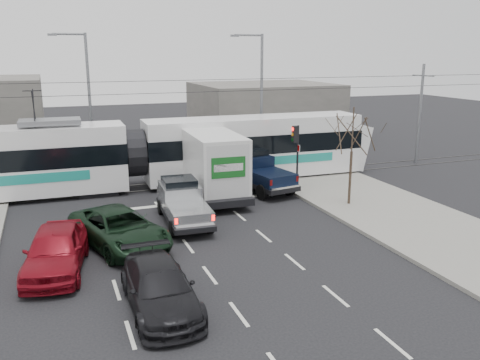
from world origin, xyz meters
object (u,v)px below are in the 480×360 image
object	(u,v)px
dark_car	(160,288)
street_lamp_near	(259,91)
traffic_signal	(296,143)
silver_pickup	(182,201)
bare_tree	(353,134)
green_car	(120,229)
navy_pickup	(256,171)
box_truck	(212,165)
street_lamp_far	(86,94)
tram	(134,154)
red_car	(56,250)

from	to	relation	value
dark_car	street_lamp_near	bearing A→B (deg)	59.28
traffic_signal	silver_pickup	distance (m)	8.41
bare_tree	street_lamp_near	distance (m)	11.58
bare_tree	green_car	xyz separation A→B (m)	(-11.91, -1.52, -3.03)
silver_pickup	navy_pickup	bearing A→B (deg)	40.12
silver_pickup	dark_car	bearing A→B (deg)	-105.72
navy_pickup	green_car	bearing A→B (deg)	-154.01
dark_car	box_truck	bearing A→B (deg)	65.06
street_lamp_far	silver_pickup	xyz separation A→B (m)	(3.11, -12.73, -4.16)
tram	red_car	world-z (taller)	tram
box_truck	red_car	bearing A→B (deg)	-136.04
silver_pickup	green_car	bearing A→B (deg)	-141.36
tram	silver_pickup	xyz separation A→B (m)	(1.14, -6.65, -1.11)
tram	green_car	size ratio (longest dim) A/B	5.17
tram	red_car	size ratio (longest dim) A/B	5.79
traffic_signal	dark_car	xyz separation A→B (m)	(-10.34, -11.31, -2.03)
traffic_signal	box_truck	xyz separation A→B (m)	(-4.99, 0.19, -0.96)
bare_tree	green_car	world-z (taller)	bare_tree
bare_tree	traffic_signal	bearing A→B (deg)	105.76
bare_tree	box_truck	world-z (taller)	bare_tree
bare_tree	street_lamp_far	size ratio (longest dim) A/B	0.56
navy_pickup	traffic_signal	bearing A→B (deg)	-32.07
street_lamp_far	dark_car	size ratio (longest dim) A/B	1.85
silver_pickup	navy_pickup	xyz separation A→B (m)	(5.45, 4.07, 0.16)
traffic_signal	box_truck	size ratio (longest dim) A/B	0.49
street_lamp_near	bare_tree	bearing A→B (deg)	-88.58
street_lamp_near	tram	world-z (taller)	street_lamp_near
green_car	traffic_signal	bearing A→B (deg)	8.88
green_car	street_lamp_far	bearing A→B (deg)	71.28
street_lamp_far	box_truck	world-z (taller)	street_lamp_far
dark_car	red_car	bearing A→B (deg)	125.87
street_lamp_far	tram	xyz separation A→B (m)	(1.97, -6.08, -3.05)
bare_tree	street_lamp_near	xyz separation A→B (m)	(-0.29, 11.50, 1.32)
street_lamp_far	box_truck	bearing A→B (deg)	-58.70
silver_pickup	box_truck	world-z (taller)	box_truck
navy_pickup	dark_car	xyz separation A→B (m)	(-8.24, -12.15, -0.40)
street_lamp_near	box_truck	bearing A→B (deg)	-128.57
street_lamp_far	navy_pickup	world-z (taller)	street_lamp_far
bare_tree	green_car	distance (m)	12.39
street_lamp_near	street_lamp_far	size ratio (longest dim) A/B	1.00
bare_tree	street_lamp_near	size ratio (longest dim) A/B	0.56
red_car	dark_car	distance (m)	5.04
bare_tree	tram	bearing A→B (deg)	142.92
bare_tree	box_truck	xyz separation A→B (m)	(-6.12, 4.18, -2.01)
tram	silver_pickup	world-z (taller)	tram
street_lamp_near	tram	xyz separation A→B (m)	(-9.53, -4.08, -3.05)
navy_pickup	street_lamp_near	bearing A→B (deg)	55.89
bare_tree	box_truck	size ratio (longest dim) A/B	0.68
green_car	red_car	size ratio (longest dim) A/B	1.12
street_lamp_near	street_lamp_far	distance (m)	11.67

